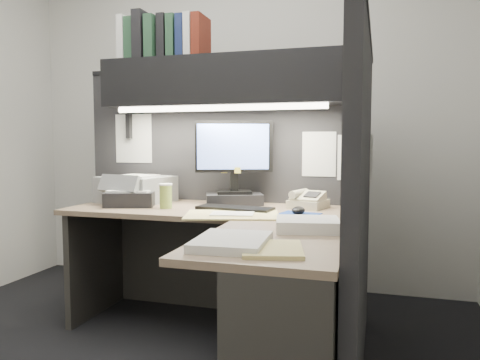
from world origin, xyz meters
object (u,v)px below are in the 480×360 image
(monitor, at_px, (234,171))
(printer, at_px, (136,189))
(telephone, at_px, (308,201))
(overhead_shelf, at_px, (224,82))
(coffee_cup, at_px, (166,197))
(keyboard, at_px, (235,209))
(notebook_stack, at_px, (131,199))
(desk, at_px, (235,288))

(monitor, relative_size, printer, 1.24)
(telephone, distance_m, printer, 1.14)
(overhead_shelf, distance_m, printer, 0.91)
(monitor, distance_m, coffee_cup, 0.46)
(overhead_shelf, xyz_separation_m, keyboard, (0.14, -0.24, -0.76))
(telephone, height_order, printer, printer)
(monitor, xyz_separation_m, notebook_stack, (-0.60, -0.24, -0.17))
(overhead_shelf, relative_size, telephone, 7.48)
(keyboard, distance_m, coffee_cup, 0.43)
(printer, distance_m, notebook_stack, 0.18)
(monitor, xyz_separation_m, printer, (-0.66, -0.07, -0.13))
(notebook_stack, bearing_deg, desk, -32.01)
(keyboard, bearing_deg, coffee_cup, -168.31)
(monitor, relative_size, coffee_cup, 3.84)
(keyboard, relative_size, printer, 1.05)
(desk, relative_size, telephone, 8.20)
(overhead_shelf, bearing_deg, coffee_cup, -135.82)
(monitor, relative_size, keyboard, 1.18)
(overhead_shelf, bearing_deg, keyboard, -59.37)
(overhead_shelf, relative_size, coffee_cup, 11.26)
(telephone, height_order, notebook_stack, notebook_stack)
(notebook_stack, bearing_deg, overhead_shelf, 22.77)
(overhead_shelf, bearing_deg, desk, -68.21)
(monitor, bearing_deg, desk, -93.96)
(keyboard, xyz_separation_m, notebook_stack, (-0.68, 0.01, 0.03))
(keyboard, relative_size, coffee_cup, 3.24)
(printer, bearing_deg, telephone, 14.22)
(coffee_cup, height_order, notebook_stack, coffee_cup)
(notebook_stack, bearing_deg, monitor, 21.49)
(keyboard, height_order, telephone, telephone)
(notebook_stack, bearing_deg, keyboard, -1.21)
(overhead_shelf, distance_m, keyboard, 0.81)
(keyboard, bearing_deg, notebook_stack, -173.75)
(printer, xyz_separation_m, notebook_stack, (0.06, -0.17, -0.04))
(overhead_shelf, distance_m, monitor, 0.56)
(desk, height_order, keyboard, keyboard)
(coffee_cup, bearing_deg, desk, -39.55)
(desk, xyz_separation_m, notebook_stack, (-0.84, 0.53, 0.33))
(coffee_cup, height_order, printer, printer)
(desk, height_order, telephone, telephone)
(keyboard, bearing_deg, printer, 173.72)
(overhead_shelf, distance_m, coffee_cup, 0.80)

